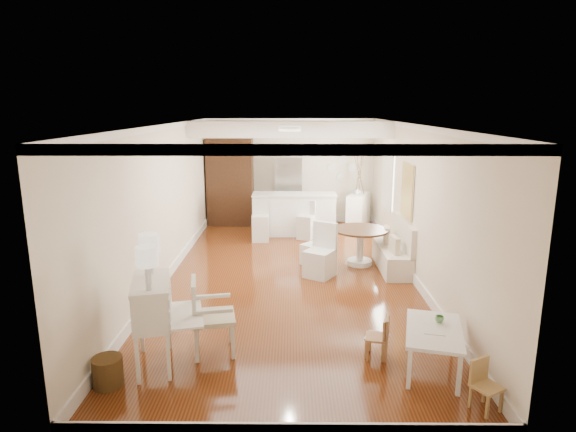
{
  "coord_description": "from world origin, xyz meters",
  "views": [
    {
      "loc": [
        0.03,
        -8.48,
        3.1
      ],
      "look_at": [
        -0.03,
        0.3,
        1.1
      ],
      "focal_mm": 30.0,
      "sensor_mm": 36.0,
      "label": 1
    }
  ],
  "objects_px": {
    "sideboard": "(358,211)",
    "secretary_bureau": "(153,324)",
    "gustavian_armchair": "(214,316)",
    "wicker_basket": "(108,372)",
    "kids_table": "(433,350)",
    "bar_stool_right": "(306,220)",
    "pantry_cabinet": "(230,182)",
    "slip_chair_near": "(320,251)",
    "breakfast_counter": "(294,214)",
    "bar_stool_left": "(260,221)",
    "dining_table": "(360,247)",
    "slip_chair_far": "(314,245)",
    "kids_chair_c": "(487,386)",
    "fridge": "(302,191)",
    "kids_chair_a": "(377,337)",
    "kids_chair_b": "(377,336)"
  },
  "relations": [
    {
      "from": "bar_stool_right",
      "to": "pantry_cabinet",
      "type": "xyz_separation_m",
      "value": [
        -1.97,
        1.48,
        0.7
      ]
    },
    {
      "from": "secretary_bureau",
      "to": "fridge",
      "type": "relative_size",
      "value": 0.61
    },
    {
      "from": "kids_chair_c",
      "to": "wicker_basket",
      "type": "bearing_deg",
      "value": 144.24
    },
    {
      "from": "slip_chair_near",
      "to": "fridge",
      "type": "distance_m",
      "value": 4.12
    },
    {
      "from": "fridge",
      "to": "sideboard",
      "type": "bearing_deg",
      "value": -14.67
    },
    {
      "from": "secretary_bureau",
      "to": "dining_table",
      "type": "distance_m",
      "value": 4.94
    },
    {
      "from": "wicker_basket",
      "to": "slip_chair_far",
      "type": "bearing_deg",
      "value": 59.83
    },
    {
      "from": "fridge",
      "to": "bar_stool_left",
      "type": "bearing_deg",
      "value": -121.07
    },
    {
      "from": "slip_chair_near",
      "to": "breakfast_counter",
      "type": "relative_size",
      "value": 0.49
    },
    {
      "from": "dining_table",
      "to": "bar_stool_left",
      "type": "distance_m",
      "value": 2.73
    },
    {
      "from": "dining_table",
      "to": "sideboard",
      "type": "relative_size",
      "value": 1.15
    },
    {
      "from": "gustavian_armchair",
      "to": "fridge",
      "type": "relative_size",
      "value": 0.55
    },
    {
      "from": "wicker_basket",
      "to": "gustavian_armchair",
      "type": "bearing_deg",
      "value": 35.63
    },
    {
      "from": "gustavian_armchair",
      "to": "fridge",
      "type": "xyz_separation_m",
      "value": [
        1.26,
        6.95,
        0.4
      ]
    },
    {
      "from": "secretary_bureau",
      "to": "kids_chair_a",
      "type": "height_order",
      "value": "secretary_bureau"
    },
    {
      "from": "kids_chair_b",
      "to": "kids_chair_c",
      "type": "distance_m",
      "value": 1.46
    },
    {
      "from": "secretary_bureau",
      "to": "breakfast_counter",
      "type": "xyz_separation_m",
      "value": [
        1.74,
        6.23,
        -0.03
      ]
    },
    {
      "from": "slip_chair_near",
      "to": "secretary_bureau",
      "type": "bearing_deg",
      "value": -93.24
    },
    {
      "from": "kids_table",
      "to": "fridge",
      "type": "relative_size",
      "value": 0.59
    },
    {
      "from": "kids_table",
      "to": "fridge",
      "type": "height_order",
      "value": "fridge"
    },
    {
      "from": "secretary_bureau",
      "to": "pantry_cabinet",
      "type": "xyz_separation_m",
      "value": [
        0.04,
        7.31,
        0.6
      ]
    },
    {
      "from": "fridge",
      "to": "sideboard",
      "type": "height_order",
      "value": "fridge"
    },
    {
      "from": "secretary_bureau",
      "to": "bar_stool_right",
      "type": "height_order",
      "value": "secretary_bureau"
    },
    {
      "from": "sideboard",
      "to": "secretary_bureau",
      "type": "bearing_deg",
      "value": -94.44
    },
    {
      "from": "gustavian_armchair",
      "to": "sideboard",
      "type": "bearing_deg",
      "value": -33.48
    },
    {
      "from": "bar_stool_left",
      "to": "fridge",
      "type": "xyz_separation_m",
      "value": [
        1.0,
        1.66,
        0.41
      ]
    },
    {
      "from": "gustavian_armchair",
      "to": "dining_table",
      "type": "height_order",
      "value": "gustavian_armchair"
    },
    {
      "from": "kids_chair_c",
      "to": "kids_chair_a",
      "type": "bearing_deg",
      "value": 101.76
    },
    {
      "from": "kids_table",
      "to": "breakfast_counter",
      "type": "height_order",
      "value": "breakfast_counter"
    },
    {
      "from": "secretary_bureau",
      "to": "kids_chair_c",
      "type": "height_order",
      "value": "secretary_bureau"
    },
    {
      "from": "kids_chair_c",
      "to": "pantry_cabinet",
      "type": "height_order",
      "value": "pantry_cabinet"
    },
    {
      "from": "breakfast_counter",
      "to": "kids_table",
      "type": "bearing_deg",
      "value": -75.59
    },
    {
      "from": "secretary_bureau",
      "to": "gustavian_armchair",
      "type": "relative_size",
      "value": 1.1
    },
    {
      "from": "wicker_basket",
      "to": "sideboard",
      "type": "bearing_deg",
      "value": 62.53
    },
    {
      "from": "gustavian_armchair",
      "to": "sideboard",
      "type": "height_order",
      "value": "gustavian_armchair"
    },
    {
      "from": "bar_stool_right",
      "to": "pantry_cabinet",
      "type": "height_order",
      "value": "pantry_cabinet"
    },
    {
      "from": "bar_stool_left",
      "to": "secretary_bureau",
      "type": "bearing_deg",
      "value": -101.11
    },
    {
      "from": "kids_chair_b",
      "to": "bar_stool_left",
      "type": "relative_size",
      "value": 0.56
    },
    {
      "from": "wicker_basket",
      "to": "breakfast_counter",
      "type": "xyz_separation_m",
      "value": [
        2.15,
        6.68,
        0.34
      ]
    },
    {
      "from": "slip_chair_near",
      "to": "kids_chair_a",
      "type": "bearing_deg",
      "value": -48.31
    },
    {
      "from": "bar_stool_left",
      "to": "slip_chair_far",
      "type": "bearing_deg",
      "value": -57.47
    },
    {
      "from": "kids_chair_a",
      "to": "fridge",
      "type": "bearing_deg",
      "value": -163.3
    },
    {
      "from": "wicker_basket",
      "to": "kids_chair_b",
      "type": "relative_size",
      "value": 0.62
    },
    {
      "from": "kids_chair_c",
      "to": "sideboard",
      "type": "bearing_deg",
      "value": 62.31
    },
    {
      "from": "kids_chair_b",
      "to": "dining_table",
      "type": "distance_m",
      "value": 3.67
    },
    {
      "from": "gustavian_armchair",
      "to": "pantry_cabinet",
      "type": "bearing_deg",
      "value": -5.67
    },
    {
      "from": "slip_chair_near",
      "to": "pantry_cabinet",
      "type": "xyz_separation_m",
      "value": [
        -2.16,
        4.13,
        0.65
      ]
    },
    {
      "from": "gustavian_armchair",
      "to": "dining_table",
      "type": "distance_m",
      "value": 4.27
    },
    {
      "from": "fridge",
      "to": "dining_table",
      "type": "bearing_deg",
      "value": -72.03
    },
    {
      "from": "gustavian_armchair",
      "to": "kids_table",
      "type": "distance_m",
      "value": 2.73
    }
  ]
}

